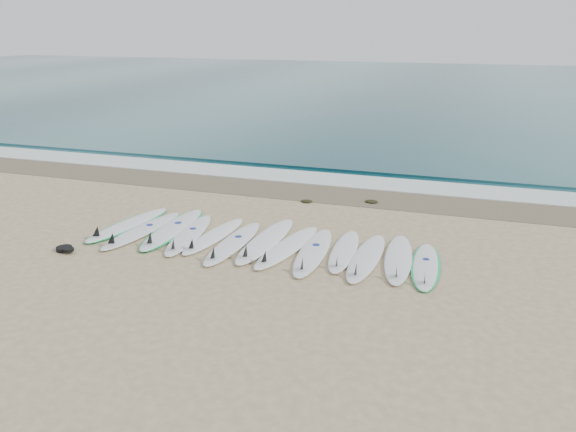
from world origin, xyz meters
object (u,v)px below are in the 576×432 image
(leash_coil, at_px, (65,249))
(surfboard_0, at_px, (127,225))
(surfboard_12, at_px, (426,266))
(surfboard_6, at_px, (265,241))

(leash_coil, bearing_deg, surfboard_0, 76.85)
(surfboard_0, height_order, surfboard_12, surfboard_0)
(surfboard_0, height_order, surfboard_6, surfboard_6)
(surfboard_6, bearing_deg, surfboard_12, -1.60)
(leash_coil, bearing_deg, surfboard_12, 11.22)
(surfboard_6, relative_size, surfboard_12, 1.22)
(surfboard_0, xyz_separation_m, leash_coil, (-0.39, -1.66, -0.00))
(surfboard_0, xyz_separation_m, surfboard_6, (3.38, -0.01, 0.01))
(surfboard_12, relative_size, leash_coil, 5.14)
(surfboard_6, bearing_deg, surfboard_0, -177.66)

